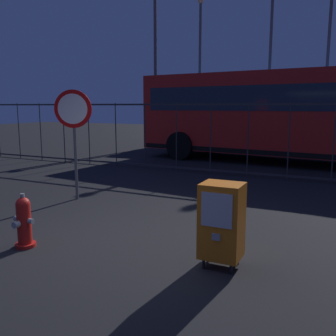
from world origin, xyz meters
TOP-DOWN VIEW (x-y plane):
  - ground_plane at (0.00, 0.00)m, footprint 60.00×60.00m
  - fire_hydrant at (-0.96, -0.70)m, footprint 0.33×0.32m
  - newspaper_box_primary at (1.65, -0.14)m, footprint 0.48×0.42m
  - stop_sign at (-2.05, 1.71)m, footprint 0.71×0.31m
  - fence_barrier at (0.00, 5.70)m, footprint 18.03×0.04m
  - bus_near at (1.37, 8.70)m, footprint 10.70×3.64m
  - bus_far at (0.46, 13.60)m, footprint 10.69×3.56m
  - street_light_near_left at (-0.63, 14.41)m, footprint 0.32×0.32m
  - street_light_near_right at (-5.12, 11.17)m, footprint 0.32×0.32m
  - street_light_far_left at (1.89, 14.98)m, footprint 0.32×0.32m
  - street_light_far_right at (-4.45, 15.06)m, footprint 0.32×0.32m

SIDE VIEW (x-z plane):
  - ground_plane at x=0.00m, z-range 0.00..0.00m
  - fire_hydrant at x=-0.96m, z-range -0.02..0.72m
  - newspaper_box_primary at x=1.65m, z-range 0.06..1.08m
  - fence_barrier at x=0.00m, z-range 0.02..2.02m
  - stop_sign at x=-2.05m, z-range 0.49..2.72m
  - bus_near at x=1.37m, z-range 0.21..3.21m
  - bus_far at x=0.46m, z-range 0.21..3.21m
  - street_light_far_right at x=-4.45m, z-range 0.57..8.08m
  - street_light_near_right at x=-5.12m, z-range 0.57..8.51m
  - street_light_near_left at x=-0.63m, z-range 0.58..8.61m
  - street_light_far_left at x=1.89m, z-range 0.58..8.99m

